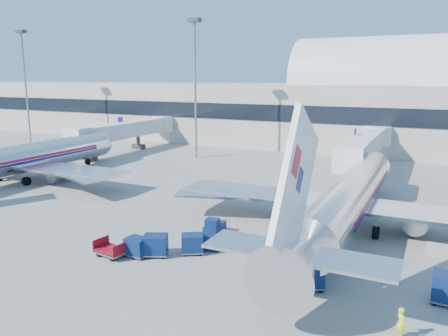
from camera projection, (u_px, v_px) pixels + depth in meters
The scene contains 18 objects.
ground at pixel (223, 229), 39.17m from camera, with size 260.00×260.00×0.00m, color gray.
terminal at pixel (283, 105), 92.66m from camera, with size 170.00×28.15×21.00m.
airliner_main at pixel (348, 199), 38.19m from camera, with size 32.00×37.26×12.07m.
airliner_mid at pixel (17, 160), 56.41m from camera, with size 32.00×37.26×12.07m.
jetbridge_near at pixel (367, 145), 62.12m from camera, with size 4.40×27.50×6.25m.
jetbridge_mid at pixel (130, 130), 80.33m from camera, with size 4.40×27.50×6.25m.
mast_far_west at pixel (24, 70), 88.51m from camera, with size 2.00×1.20×22.60m.
mast_west at pixel (195, 68), 71.16m from camera, with size 2.00×1.20×22.60m.
barrier_near at pixel (447, 251), 33.03m from camera, with size 3.00×0.55×0.90m, color #9E9E96.
tug_lead at pixel (207, 243), 34.30m from camera, with size 2.23×1.66×1.31m.
tug_right at pixel (328, 254), 31.87m from camera, with size 2.72×2.28×1.59m.
tug_left at pixel (214, 227), 37.48m from camera, with size 1.43×2.56×1.61m.
cart_train_a at pixel (192, 243), 33.57m from camera, with size 2.17×2.04×1.53m.
cart_train_b at pixel (156, 245), 33.11m from camera, with size 2.29×2.07×1.65m.
cart_train_c at pixel (137, 246), 33.02m from camera, with size 1.73×1.35×1.49m.
cart_solo_near at pixel (307, 274), 27.99m from camera, with size 2.56×2.39×1.81m.
cart_open_red at pixel (111, 251), 33.09m from camera, with size 2.51×1.93×0.62m.
ramp_worker at pixel (401, 323), 22.55m from camera, with size 0.65×0.42×1.77m, color #B5D516.
Camera 1 is at (16.57, -33.35, 13.35)m, focal length 35.00 mm.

